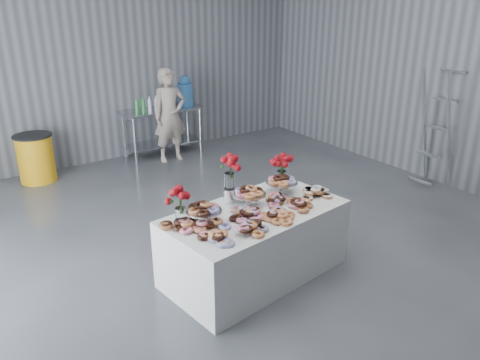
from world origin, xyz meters
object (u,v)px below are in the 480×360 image
Objects in this scene: display_table at (255,243)px; trash_barrel at (36,158)px; stepladder at (436,127)px; prep_table at (162,124)px; person at (170,116)px; water_jug at (185,92)px.

display_table is 4.37m from trash_barrel.
trash_barrel is 0.41× the size of stepladder.
prep_table is 0.36m from person.
display_table is 3.43× the size of water_jug.
water_jug is at bearing 34.94° from person.
person is (0.95, 3.88, 0.45)m from display_table.
stepladder is (2.82, -3.38, 0.11)m from person.
water_jug is 0.65m from person.
water_jug is 0.72× the size of trash_barrel.
trash_barrel is at bearing -180.00° from water_jug.
person is 0.88× the size of stepladder.
person is (0.02, -0.30, 0.21)m from prep_table.
person is at bearing 76.19° from display_table.
water_jug is 2.84m from trash_barrel.
trash_barrel is at bearing -180.00° from prep_table.
trash_barrel is (-2.23, -0.00, -0.23)m from prep_table.
prep_table is (0.94, 4.18, 0.24)m from display_table.
water_jug is 4.36m from stepladder.
display_table is 1.27× the size of prep_table.
stepladder reaches higher than water_jug.
display_table is 1.15× the size of person.
prep_table is 2.71× the size of water_jug.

